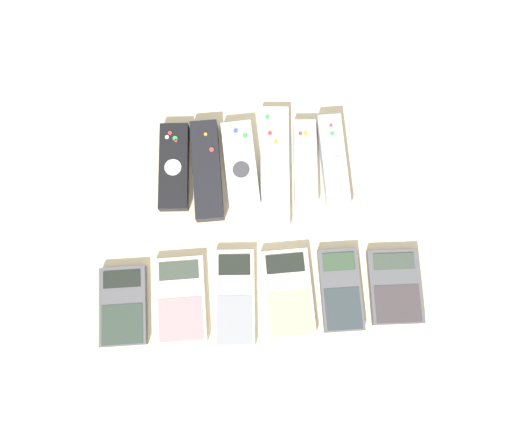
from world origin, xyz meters
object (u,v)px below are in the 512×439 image
object	(u,v)px
remote_2	(240,165)
calculator_4	(341,290)
calculator_2	(235,298)
calculator_0	(123,306)
calculator_5	(395,287)
calculator_3	(288,293)
remote_0	(174,167)
remote_3	(275,166)
remote_5	(333,163)
remote_1	(207,171)
calculator_1	(181,299)
remote_4	(305,163)

from	to	relation	value
remote_2	calculator_4	bearing A→B (deg)	-58.82
remote_2	calculator_2	xyz separation A→B (m)	(-0.02, -0.23, -0.00)
calculator_0	calculator_5	bearing A→B (deg)	0.25
remote_2	calculator_3	world-z (taller)	remote_2
remote_0	remote_3	xyz separation A→B (m)	(0.18, -0.01, -0.00)
calculator_2	calculator_4	xyz separation A→B (m)	(0.18, 0.00, 0.00)
remote_2	remote_5	size ratio (longest dim) A/B	0.91
calculator_2	calculator_4	size ratio (longest dim) A/B	1.19
remote_3	remote_2	bearing A→B (deg)	178.99
remote_0	calculator_4	distance (m)	0.36
remote_1	calculator_1	size ratio (longest dim) A/B	1.27
remote_3	calculator_2	bearing A→B (deg)	-106.65
calculator_5	calculator_0	bearing A→B (deg)	-178.10
calculator_0	calculator_3	bearing A→B (deg)	0.60
remote_1	calculator_5	bearing A→B (deg)	-37.17
remote_0	remote_1	distance (m)	0.06
calculator_5	calculator_2	bearing A→B (deg)	-178.28
remote_5	calculator_3	world-z (taller)	remote_5
remote_4	calculator_4	size ratio (longest dim) A/B	1.14
remote_0	remote_5	size ratio (longest dim) A/B	0.92
calculator_4	remote_0	bearing A→B (deg)	139.68
remote_1	calculator_3	bearing A→B (deg)	-61.68
calculator_3	calculator_5	size ratio (longest dim) A/B	1.17
calculator_2	calculator_3	size ratio (longest dim) A/B	1.11
remote_2	calculator_2	bearing A→B (deg)	-98.68
remote_0	calculator_3	world-z (taller)	remote_0
calculator_2	calculator_5	size ratio (longest dim) A/B	1.29
calculator_3	calculator_1	bearing A→B (deg)	178.23
calculator_3	calculator_4	world-z (taller)	calculator_3
remote_5	calculator_3	distance (m)	0.24
remote_3	calculator_3	world-z (taller)	same
remote_5	calculator_0	xyz separation A→B (m)	(-0.37, -0.23, -0.01)
remote_1	calculator_4	world-z (taller)	remote_1
remote_0	remote_5	world-z (taller)	remote_5
remote_0	calculator_3	bearing A→B (deg)	-49.21
calculator_2	calculator_4	world-z (taller)	same
remote_4	calculator_5	bearing A→B (deg)	-56.28
calculator_5	calculator_1	bearing A→B (deg)	-178.74
calculator_0	remote_1	bearing A→B (deg)	56.34
remote_4	calculator_4	xyz separation A→B (m)	(0.04, -0.23, -0.00)
remote_4	calculator_1	size ratio (longest dim) A/B	1.10
remote_0	calculator_4	bearing A→B (deg)	-37.93
remote_0	calculator_3	distance (m)	0.30
remote_1	remote_2	distance (m)	0.06
remote_1	calculator_4	distance (m)	0.31
calculator_4	remote_2	bearing A→B (deg)	124.37
remote_3	calculator_3	distance (m)	0.22
remote_2	remote_4	xyz separation A→B (m)	(0.11, -0.00, -0.00)
calculator_2	remote_4	bearing A→B (deg)	61.71
calculator_0	remote_4	bearing A→B (deg)	35.28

